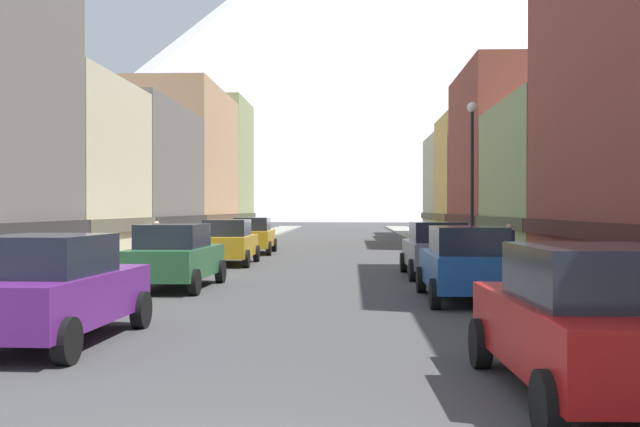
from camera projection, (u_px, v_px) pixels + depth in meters
sidewalk_left at (216, 248)px, 40.81m from camera, size 2.50×100.00×0.15m
sidewalk_right at (449, 249)px, 40.28m from camera, size 2.50×100.00×0.15m
storefront_left_2 at (27, 177)px, 28.54m from camera, size 7.69×8.03×7.10m
storefront_left_3 at (84, 182)px, 38.29m from camera, size 10.28×11.16×7.44m
storefront_left_4 at (176, 169)px, 50.57m from camera, size 6.75×13.29×10.10m
storefront_left_5 at (206, 170)px, 61.73m from camera, size 6.95×8.86×11.03m
storefront_right_2 at (612, 183)px, 32.96m from camera, size 10.12×10.60×6.89m
storefront_right_3 at (519, 161)px, 44.43m from camera, size 7.07×11.91×10.36m
storefront_right_4 at (486, 180)px, 55.04m from camera, size 6.90×8.24×8.88m
storefront_right_5 at (485, 188)px, 64.01m from camera, size 9.97×9.38×8.32m
car_left_0 at (52, 289)px, 12.27m from camera, size 2.21×4.47×1.78m
car_left_1 at (175, 256)px, 20.78m from camera, size 2.17×4.45×1.78m
car_left_2 at (228, 242)px, 29.70m from camera, size 2.10×4.42×1.78m
car_left_3 at (253, 235)px, 37.11m from camera, size 2.15×4.44×1.78m
car_right_0 at (590, 321)px, 8.70m from camera, size 2.16×4.45×1.78m
car_right_1 at (466, 263)px, 18.07m from camera, size 2.07×4.40×1.78m
car_right_2 at (437, 249)px, 24.45m from camera, size 2.13×4.43×1.78m
pedestrian_0 at (156, 244)px, 28.28m from camera, size 0.36×0.36×1.59m
pedestrian_1 at (509, 249)px, 24.93m from camera, size 0.36×0.36×1.56m
streetlamp_right at (472, 159)px, 26.97m from camera, size 0.36×0.36×5.86m
mountain_backdrop at (399, 40)px, 264.23m from camera, size 283.87×283.87×122.52m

